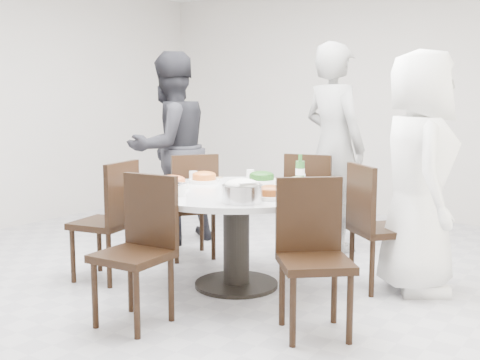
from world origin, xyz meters
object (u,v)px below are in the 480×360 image
Objects in this scene: chair_n at (313,205)px; chair_s at (133,252)px; chair_nw at (189,205)px; soup_bowl at (168,190)px; chair_ne at (383,227)px; diner_right at (419,172)px; dining_table at (236,238)px; diner_left at (170,149)px; chair_se at (315,259)px; diner_middle at (334,147)px; chair_sw at (103,221)px; rice_bowl at (242,194)px; beverage_bottle at (300,170)px.

chair_n is 1.00× the size of chair_s.
chair_nw is 1.14m from soup_bowl.
diner_right is at bearing -116.00° from chair_ne.
chair_nw reaches higher than dining_table.
diner_left is 7.27× the size of soup_bowl.
chair_nw is 1.00× the size of chair_se.
chair_s is at bearing 113.39° from diner_right.
soup_bowl is (-0.36, -1.97, -0.18)m from diner_middle.
rice_bowl is at bearing 80.50° from chair_sw.
diner_right is at bearing 99.87° from diner_left.
chair_ne is 1.00× the size of chair_sw.
chair_sw is (-0.14, -0.91, 0.00)m from chair_nw.
chair_s is 0.81m from rice_bowl.
rice_bowl reaches higher than dining_table.
beverage_bottle reaches higher than chair_n.
chair_nw reaches higher than rice_bowl.
beverage_bottle reaches higher than chair_se.
chair_se is at bearing 139.03° from diner_right.
rice_bowl is at bearing -86.43° from beverage_bottle.
chair_ne and chair_sw have the same top height.
beverage_bottle is (-0.88, -0.19, -0.02)m from diner_right.
chair_ne is 2.17m from chair_sw.
chair_sw is at bearing -143.20° from beverage_bottle.
chair_nw is (-0.91, -0.65, 0.00)m from chair_n.
diner_middle is 1.03m from beverage_bottle.
beverage_bottle is at bearing 120.35° from diner_middle.
dining_table is 1.12m from chair_n.
diner_left is (-2.50, 0.11, 0.05)m from diner_right.
chair_se is at bearing -8.70° from rice_bowl.
chair_nw is 1.00× the size of chair_s.
beverage_bottle is at bearing 125.70° from chair_nw.
chair_sw is 3.68× the size of soup_bowl.
beverage_bottle is (-0.65, 1.00, 0.40)m from chair_se.
diner_middle reaches higher than dining_table.
soup_bowl is at bearing 52.58° from diner_left.
chair_se is 1.26m from beverage_bottle.
diner_left is 2.07m from rice_bowl.
diner_middle is 7.54× the size of soup_bowl.
chair_n is 1.83m from chair_se.
beverage_bottle is at bearing 60.42° from soup_bowl.
chair_nw is 2.05m from diner_right.
chair_se is at bearing 95.54° from chair_nw.
dining_table is 1.58× the size of chair_sw.
chair_s is at bearing -104.09° from beverage_bottle.
chair_n is at bearing 159.89° from chair_nw.
diner_left is at bearing -174.34° from chair_sw.
chair_nw is 0.51× the size of diner_left.
diner_middle reaches higher than chair_n.
beverage_bottle is (1.25, 0.94, 0.40)m from chair_sw.
diner_middle is 2.01m from soup_bowl.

